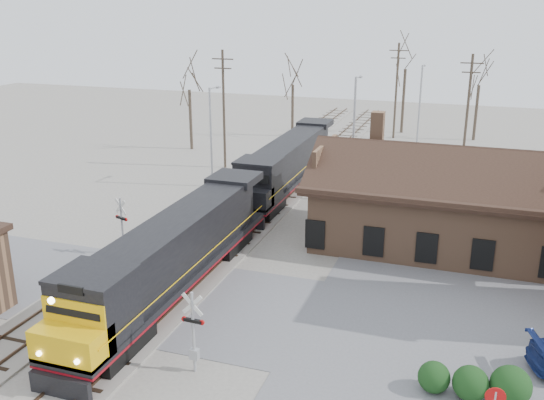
# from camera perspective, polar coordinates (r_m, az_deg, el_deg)

# --- Properties ---
(ground) EXTENTS (140.00, 140.00, 0.00)m
(ground) POSITION_cam_1_polar(r_m,az_deg,el_deg) (31.88, -9.54, -9.15)
(ground) COLOR #9D978D
(ground) RESTS_ON ground
(road) EXTENTS (60.00, 9.00, 0.03)m
(road) POSITION_cam_1_polar(r_m,az_deg,el_deg) (31.87, -9.54, -9.13)
(road) COLOR slate
(road) RESTS_ON ground
(parking_lot) EXTENTS (22.00, 26.00, 0.03)m
(parking_lot) POSITION_cam_1_polar(r_m,az_deg,el_deg) (32.40, 24.27, -10.11)
(parking_lot) COLOR slate
(parking_lot) RESTS_ON ground
(track_main) EXTENTS (3.40, 90.00, 0.24)m
(track_main) POSITION_cam_1_polar(r_m,az_deg,el_deg) (44.52, -0.45, -0.80)
(track_main) COLOR #9D978D
(track_main) RESTS_ON ground
(track_siding) EXTENTS (3.40, 90.00, 0.24)m
(track_siding) POSITION_cam_1_polar(r_m,az_deg,el_deg) (46.13, -5.73, -0.21)
(track_siding) COLOR #9D978D
(track_siding) RESTS_ON ground
(depot) EXTENTS (15.20, 9.31, 7.90)m
(depot) POSITION_cam_1_polar(r_m,az_deg,el_deg) (38.72, 15.00, -0.70)
(depot) COLOR #855E45
(depot) RESTS_ON ground
(locomotive_lead) EXTENTS (2.85, 19.11, 4.24)m
(locomotive_lead) POSITION_cam_1_polar(r_m,az_deg,el_deg) (31.09, -9.58, -5.34)
(locomotive_lead) COLOR black
(locomotive_lead) RESTS_ON ground
(locomotive_trailing) EXTENTS (2.85, 19.11, 4.01)m
(locomotive_trailing) POSITION_cam_1_polar(r_m,az_deg,el_deg) (48.06, 1.36, 3.31)
(locomotive_trailing) COLOR black
(locomotive_trailing) RESTS_ON ground
(crossbuck_near) EXTENTS (1.03, 0.27, 3.60)m
(crossbuck_near) POSITION_cam_1_polar(r_m,az_deg,el_deg) (25.20, -7.39, -12.43)
(crossbuck_near) COLOR #A5A8AD
(crossbuck_near) RESTS_ON ground
(crossbuck_far) EXTENTS (0.99, 0.40, 3.59)m
(crossbuck_far) POSITION_cam_1_polar(r_m,az_deg,el_deg) (37.12, -13.91, -2.56)
(crossbuck_far) COLOR #A5A8AD
(crossbuck_far) RESTS_ON ground
(hedge_a) EXTENTS (1.25, 1.25, 1.25)m
(hedge_a) POSITION_cam_1_polar(r_m,az_deg,el_deg) (25.25, 15.00, -15.80)
(hedge_a) COLOR #113413
(hedge_a) RESTS_ON ground
(hedge_b) EXTENTS (1.37, 1.37, 1.37)m
(hedge_b) POSITION_cam_1_polar(r_m,az_deg,el_deg) (25.17, 18.18, -16.08)
(hedge_b) COLOR #113413
(hedge_b) RESTS_ON ground
(hedge_c) EXTENTS (1.54, 1.54, 1.54)m
(hedge_c) POSITION_cam_1_polar(r_m,az_deg,el_deg) (25.37, 21.55, -15.96)
(hedge_c) COLOR #113413
(hedge_c) RESTS_ON ground
(streetlight_a) EXTENTS (0.25, 2.04, 8.11)m
(streetlight_a) POSITION_cam_1_polar(r_m,az_deg,el_deg) (49.39, -5.71, 6.44)
(streetlight_a) COLOR #A5A8AD
(streetlight_a) RESTS_ON ground
(streetlight_b) EXTENTS (0.25, 2.04, 9.39)m
(streetlight_b) POSITION_cam_1_polar(r_m,az_deg,el_deg) (45.67, 7.73, 6.25)
(streetlight_b) COLOR #A5A8AD
(streetlight_b) RESTS_ON ground
(streetlight_c) EXTENTS (0.25, 2.04, 8.88)m
(streetlight_c) POSITION_cam_1_polar(r_m,az_deg,el_deg) (60.70, 13.73, 8.56)
(streetlight_c) COLOR #A5A8AD
(streetlight_c) RESTS_ON ground
(utility_pole_a) EXTENTS (2.00, 0.24, 10.60)m
(utility_pole_a) POSITION_cam_1_polar(r_m,az_deg,el_deg) (54.99, -4.56, 8.66)
(utility_pole_a) COLOR #382D23
(utility_pole_a) RESTS_ON ground
(utility_pole_b) EXTENTS (2.00, 0.24, 10.39)m
(utility_pole_b) POSITION_cam_1_polar(r_m,az_deg,el_deg) (68.91, 11.62, 10.16)
(utility_pole_b) COLOR #382D23
(utility_pole_b) RESTS_ON ground
(utility_pole_c) EXTENTS (2.00, 0.24, 10.24)m
(utility_pole_c) POSITION_cam_1_polar(r_m,az_deg,el_deg) (57.68, 17.92, 8.10)
(utility_pole_c) COLOR #382D23
(utility_pole_c) RESTS_ON ground
(tree_a) EXTENTS (4.08, 4.08, 9.99)m
(tree_a) POSITION_cam_1_polar(r_m,az_deg,el_deg) (62.59, -7.82, 11.15)
(tree_a) COLOR #382D23
(tree_a) RESTS_ON ground
(tree_b) EXTENTS (3.87, 3.87, 9.48)m
(tree_b) POSITION_cam_1_polar(r_m,az_deg,el_deg) (68.47, 1.98, 11.57)
(tree_b) COLOR #382D23
(tree_b) RESTS_ON ground
(tree_c) EXTENTS (4.88, 4.88, 11.96)m
(tree_c) POSITION_cam_1_polar(r_m,az_deg,el_deg) (71.87, 12.51, 12.89)
(tree_c) COLOR #382D23
(tree_c) RESTS_ON ground
(tree_d) EXTENTS (4.01, 4.01, 9.82)m
(tree_d) POSITION_cam_1_polar(r_m,az_deg,el_deg) (69.97, 18.98, 10.97)
(tree_d) COLOR #382D23
(tree_d) RESTS_ON ground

